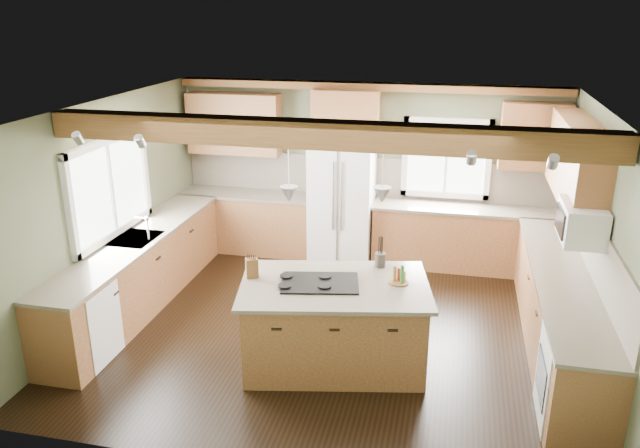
# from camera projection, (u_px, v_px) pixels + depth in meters

# --- Properties ---
(floor) EXTENTS (5.60, 5.60, 0.00)m
(floor) POSITION_uv_depth(u_px,v_px,m) (333.00, 328.00, 7.42)
(floor) COLOR black
(floor) RESTS_ON ground
(ceiling) EXTENTS (5.60, 5.60, 0.00)m
(ceiling) POSITION_uv_depth(u_px,v_px,m) (335.00, 109.00, 6.55)
(ceiling) COLOR silver
(ceiling) RESTS_ON wall_back
(wall_back) EXTENTS (5.60, 0.00, 5.60)m
(wall_back) POSITION_uv_depth(u_px,v_px,m) (367.00, 170.00, 9.28)
(wall_back) COLOR #4F583E
(wall_back) RESTS_ON ground
(wall_left) EXTENTS (0.00, 5.00, 5.00)m
(wall_left) POSITION_uv_depth(u_px,v_px,m) (108.00, 208.00, 7.56)
(wall_left) COLOR #4F583E
(wall_left) RESTS_ON ground
(wall_right) EXTENTS (0.00, 5.00, 5.00)m
(wall_right) POSITION_uv_depth(u_px,v_px,m) (600.00, 245.00, 6.41)
(wall_right) COLOR #4F583E
(wall_right) RESTS_ON ground
(ceiling_beam) EXTENTS (5.55, 0.26, 0.26)m
(ceiling_beam) POSITION_uv_depth(u_px,v_px,m) (320.00, 134.00, 5.93)
(ceiling_beam) COLOR #523417
(ceiling_beam) RESTS_ON ceiling
(soffit_trim) EXTENTS (5.55, 0.20, 0.10)m
(soffit_trim) POSITION_uv_depth(u_px,v_px,m) (368.00, 87.00, 8.78)
(soffit_trim) COLOR #523417
(soffit_trim) RESTS_ON ceiling
(backsplash_back) EXTENTS (5.58, 0.03, 0.58)m
(backsplash_back) POSITION_uv_depth(u_px,v_px,m) (367.00, 176.00, 9.30)
(backsplash_back) COLOR brown
(backsplash_back) RESTS_ON wall_back
(backsplash_right) EXTENTS (0.03, 3.70, 0.58)m
(backsplash_right) POSITION_uv_depth(u_px,v_px,m) (597.00, 251.00, 6.49)
(backsplash_right) COLOR brown
(backsplash_right) RESTS_ON wall_right
(base_cab_back_left) EXTENTS (2.02, 0.60, 0.88)m
(base_cab_back_left) POSITION_uv_depth(u_px,v_px,m) (248.00, 222.00, 9.66)
(base_cab_back_left) COLOR brown
(base_cab_back_left) RESTS_ON floor
(counter_back_left) EXTENTS (2.06, 0.64, 0.04)m
(counter_back_left) POSITION_uv_depth(u_px,v_px,m) (247.00, 194.00, 9.51)
(counter_back_left) COLOR #51473B
(counter_back_left) RESTS_ON base_cab_back_left
(base_cab_back_right) EXTENTS (2.62, 0.60, 0.88)m
(base_cab_back_right) POSITION_uv_depth(u_px,v_px,m) (465.00, 239.00, 8.99)
(base_cab_back_right) COLOR brown
(base_cab_back_right) RESTS_ON floor
(counter_back_right) EXTENTS (2.66, 0.64, 0.04)m
(counter_back_right) POSITION_uv_depth(u_px,v_px,m) (467.00, 209.00, 8.84)
(counter_back_right) COLOR #51473B
(counter_back_right) RESTS_ON base_cab_back_right
(base_cab_left) EXTENTS (0.60, 3.70, 0.88)m
(base_cab_left) POSITION_uv_depth(u_px,v_px,m) (139.00, 274.00, 7.83)
(base_cab_left) COLOR brown
(base_cab_left) RESTS_ON floor
(counter_left) EXTENTS (0.64, 3.74, 0.04)m
(counter_left) POSITION_uv_depth(u_px,v_px,m) (136.00, 240.00, 7.68)
(counter_left) COLOR #51473B
(counter_left) RESTS_ON base_cab_left
(base_cab_right) EXTENTS (0.60, 3.70, 0.88)m
(base_cab_right) POSITION_uv_depth(u_px,v_px,m) (558.00, 314.00, 6.80)
(base_cab_right) COLOR brown
(base_cab_right) RESTS_ON floor
(counter_right) EXTENTS (0.64, 3.74, 0.04)m
(counter_right) POSITION_uv_depth(u_px,v_px,m) (564.00, 276.00, 6.65)
(counter_right) COLOR #51473B
(counter_right) RESTS_ON base_cab_right
(upper_cab_back_left) EXTENTS (1.40, 0.35, 0.90)m
(upper_cab_back_left) POSITION_uv_depth(u_px,v_px,m) (234.00, 124.00, 9.31)
(upper_cab_back_left) COLOR brown
(upper_cab_back_left) RESTS_ON wall_back
(upper_cab_over_fridge) EXTENTS (0.96, 0.35, 0.70)m
(upper_cab_over_fridge) POSITION_uv_depth(u_px,v_px,m) (346.00, 114.00, 8.90)
(upper_cab_over_fridge) COLOR brown
(upper_cab_over_fridge) RESTS_ON wall_back
(upper_cab_right) EXTENTS (0.35, 2.20, 0.90)m
(upper_cab_right) POSITION_uv_depth(u_px,v_px,m) (577.00, 162.00, 7.06)
(upper_cab_right) COLOR brown
(upper_cab_right) RESTS_ON wall_right
(upper_cab_back_corner) EXTENTS (0.90, 0.35, 0.90)m
(upper_cab_back_corner) POSITION_uv_depth(u_px,v_px,m) (534.00, 136.00, 8.43)
(upper_cab_back_corner) COLOR brown
(upper_cab_back_corner) RESTS_ON wall_back
(window_left) EXTENTS (0.04, 1.60, 1.05)m
(window_left) POSITION_uv_depth(u_px,v_px,m) (109.00, 187.00, 7.52)
(window_left) COLOR white
(window_left) RESTS_ON wall_left
(window_back) EXTENTS (1.10, 0.04, 1.00)m
(window_back) POSITION_uv_depth(u_px,v_px,m) (446.00, 158.00, 8.95)
(window_back) COLOR white
(window_back) RESTS_ON wall_back
(sink) EXTENTS (0.50, 0.65, 0.03)m
(sink) POSITION_uv_depth(u_px,v_px,m) (136.00, 239.00, 7.68)
(sink) COLOR #262628
(sink) RESTS_ON counter_left
(faucet) EXTENTS (0.02, 0.02, 0.28)m
(faucet) POSITION_uv_depth(u_px,v_px,m) (148.00, 229.00, 7.59)
(faucet) COLOR #B2B2B7
(faucet) RESTS_ON sink
(dishwasher) EXTENTS (0.60, 0.60, 0.84)m
(dishwasher) POSITION_uv_depth(u_px,v_px,m) (81.00, 323.00, 6.64)
(dishwasher) COLOR white
(dishwasher) RESTS_ON floor
(oven) EXTENTS (0.60, 0.72, 0.84)m
(oven) POSITION_uv_depth(u_px,v_px,m) (576.00, 382.00, 5.61)
(oven) COLOR white
(oven) RESTS_ON floor
(microwave) EXTENTS (0.40, 0.70, 0.38)m
(microwave) POSITION_uv_depth(u_px,v_px,m) (582.00, 222.00, 6.32)
(microwave) COLOR white
(microwave) RESTS_ON wall_right
(pendant_left) EXTENTS (0.18, 0.18, 0.16)m
(pendant_left) POSITION_uv_depth(u_px,v_px,m) (289.00, 194.00, 6.11)
(pendant_left) COLOR #B2B2B7
(pendant_left) RESTS_ON ceiling
(pendant_right) EXTENTS (0.18, 0.18, 0.16)m
(pendant_right) POSITION_uv_depth(u_px,v_px,m) (382.00, 195.00, 6.09)
(pendant_right) COLOR #B2B2B7
(pendant_right) RESTS_ON ceiling
(refrigerator) EXTENTS (0.90, 0.74, 1.80)m
(refrigerator) POSITION_uv_depth(u_px,v_px,m) (342.00, 202.00, 9.13)
(refrigerator) COLOR white
(refrigerator) RESTS_ON floor
(island) EXTENTS (2.00, 1.45, 0.88)m
(island) POSITION_uv_depth(u_px,v_px,m) (334.00, 325.00, 6.58)
(island) COLOR brown
(island) RESTS_ON floor
(island_top) EXTENTS (2.15, 1.59, 0.04)m
(island_top) POSITION_uv_depth(u_px,v_px,m) (335.00, 286.00, 6.42)
(island_top) COLOR #51473B
(island_top) RESTS_ON island
(cooktop) EXTENTS (0.88, 0.67, 0.02)m
(cooktop) POSITION_uv_depth(u_px,v_px,m) (320.00, 283.00, 6.42)
(cooktop) COLOR black
(cooktop) RESTS_ON island_top
(knife_block) EXTENTS (0.15, 0.14, 0.21)m
(knife_block) POSITION_uv_depth(u_px,v_px,m) (252.00, 268.00, 6.55)
(knife_block) COLOR brown
(knife_block) RESTS_ON island_top
(utensil_crock) EXTENTS (0.12, 0.12, 0.16)m
(utensil_crock) POSITION_uv_depth(u_px,v_px,m) (380.00, 260.00, 6.82)
(utensil_crock) COLOR #433936
(utensil_crock) RESTS_ON island_top
(bottle_tray) EXTENTS (0.22, 0.22, 0.20)m
(bottle_tray) POSITION_uv_depth(u_px,v_px,m) (399.00, 274.00, 6.41)
(bottle_tray) COLOR brown
(bottle_tray) RESTS_ON island_top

